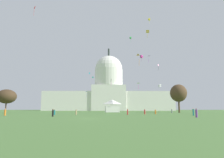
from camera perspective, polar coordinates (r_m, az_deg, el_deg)
name	(u,v)px	position (r m, az deg, el deg)	size (l,w,h in m)	color
ground_plane	(87,119)	(35.21, -6.82, -10.68)	(800.00, 800.00, 0.00)	#4C7538
capitol_building	(109,92)	(204.83, -0.91, -3.55)	(122.78, 27.17, 61.54)	silver
event_tent	(112,106)	(103.55, 0.06, -7.34)	(7.49, 5.42, 6.12)	white
tree_east_near	(178,93)	(95.87, 17.62, -3.70)	(9.31, 9.69, 12.25)	#4C3823
tree_west_near	(7,96)	(104.78, -26.74, -4.26)	(12.18, 12.02, 10.29)	#42301E
person_orange_lawn_far_right	(155,112)	(67.36, 11.72, -8.76)	(0.59, 0.59, 1.52)	orange
person_tan_aisle_center	(76,112)	(59.62, -9.72, -8.90)	(0.50, 0.50, 1.50)	tan
person_grey_mid_center	(172,111)	(89.64, 15.98, -8.37)	(0.61, 0.61, 1.70)	gray
person_purple_front_right	(196,113)	(43.29, 21.98, -8.64)	(0.50, 0.50, 1.70)	#703D93
person_red_edge_west	(128,112)	(59.44, 4.24, -8.91)	(0.38, 0.38, 1.67)	red
person_red_mid_left	(145,112)	(63.85, 8.88, -8.82)	(0.42, 0.42, 1.63)	red
person_teal_mid_right	(172,111)	(91.55, 15.95, -8.39)	(0.48, 0.48, 1.59)	#1E757A
person_black_deep_crowd	(53,113)	(45.91, -15.81, -8.89)	(0.37, 0.37, 1.63)	black
person_orange_back_left	(5,112)	(57.79, -27.06, -8.08)	(0.51, 0.51, 1.71)	orange
person_teal_lawn_far_left	(54,112)	(58.70, -15.37, -8.76)	(0.47, 0.47, 1.51)	#1E757A
person_teal_back_center	(193,112)	(54.09, 21.24, -8.38)	(0.43, 0.43, 1.81)	#1E757A
kite_red_high	(35,9)	(99.87, -20.31, 17.51)	(0.87, 0.73, 4.36)	red
kite_pink_mid	(158,66)	(102.65, 12.48, 3.49)	(0.60, 0.49, 2.99)	pink
kite_orange_low	(140,57)	(63.54, 7.59, 5.89)	(1.00, 1.61, 2.88)	orange
kite_magenta_mid	(141,57)	(88.30, 8.01, 6.06)	(1.29, 1.27, 2.44)	#D1339E
kite_white_low	(160,86)	(115.14, 12.87, -1.78)	(1.50, 1.44, 3.32)	white
kite_gold_mid	(148,31)	(76.26, 9.64, 12.62)	(1.11, 1.20, 2.95)	gold
kite_lime_low	(138,84)	(99.73, 7.15, -1.25)	(1.54, 0.92, 2.79)	#8CD133
kite_cyan_mid	(90,73)	(164.23, -6.13, 1.55)	(1.04, 1.04, 1.10)	#33BCDB
kite_violet_mid	(148,57)	(113.32, 9.89, 6.00)	(1.63, 1.39, 3.74)	purple
kite_yellow_high	(149,19)	(143.13, 10.07, 15.67)	(1.19, 1.16, 3.11)	yellow
kite_blue_low	(87,92)	(142.66, -6.86, -3.59)	(1.61, 1.58, 3.70)	blue
kite_turquoise_mid	(93,77)	(173.05, -5.24, 0.46)	(1.16, 0.20, 1.13)	teal
kite_black_low	(111,81)	(93.80, -0.25, -0.52)	(0.32, 0.96, 3.59)	black
kite_green_high	(130,38)	(137.25, 5.05, 11.10)	(1.25, 1.30, 3.79)	green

